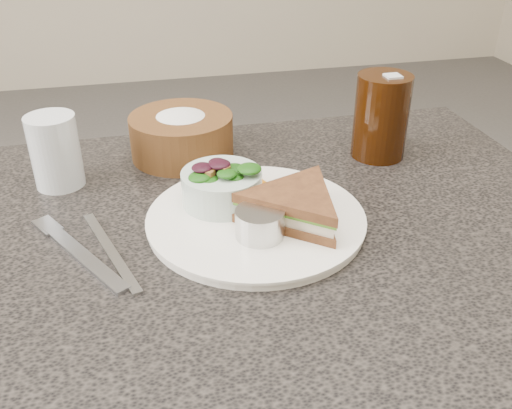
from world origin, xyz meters
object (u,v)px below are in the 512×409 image
object	(u,v)px
dinner_plate	(256,220)
cola_glass	(382,113)
sandwich	(295,206)
bread_basket	(181,129)
dressing_ramekin	(260,224)
water_glass	(55,151)
salad_bowl	(222,182)

from	to	relation	value
dinner_plate	cola_glass	bearing A→B (deg)	33.82
sandwich	bread_basket	world-z (taller)	bread_basket
sandwich	bread_basket	distance (m)	0.29
dressing_ramekin	bread_basket	distance (m)	0.30
dressing_ramekin	water_glass	world-z (taller)	water_glass
salad_bowl	water_glass	xyz separation A→B (m)	(-0.23, 0.13, 0.01)
salad_bowl	dinner_plate	bearing A→B (deg)	-50.58
bread_basket	cola_glass	xyz separation A→B (m)	(0.32, -0.07, 0.03)
sandwich	salad_bowl	world-z (taller)	salad_bowl
bread_basket	dressing_ramekin	bearing A→B (deg)	-77.41
salad_bowl	bread_basket	bearing A→B (deg)	99.74
bread_basket	sandwich	bearing A→B (deg)	-65.71
water_glass	cola_glass	bearing A→B (deg)	-1.33
dinner_plate	dressing_ramekin	size ratio (longest dim) A/B	4.65
cola_glass	salad_bowl	bearing A→B (deg)	-157.20
dressing_ramekin	sandwich	bearing A→B (deg)	25.64
water_glass	bread_basket	bearing A→B (deg)	17.32
salad_bowl	cola_glass	xyz separation A→B (m)	(0.29, 0.12, 0.03)
sandwich	dressing_ramekin	distance (m)	0.06
dinner_plate	sandwich	bearing A→B (deg)	-26.48
bread_basket	cola_glass	world-z (taller)	cola_glass
sandwich	dressing_ramekin	bearing A→B (deg)	-115.23
dinner_plate	cola_glass	world-z (taller)	cola_glass
dinner_plate	sandwich	world-z (taller)	sandwich
sandwich	cola_glass	bearing A→B (deg)	82.55
bread_basket	cola_glass	distance (m)	0.33
dressing_ramekin	dinner_plate	bearing A→B (deg)	82.48
water_glass	dinner_plate	bearing A→B (deg)	-33.93
bread_basket	water_glass	size ratio (longest dim) A/B	1.54
dinner_plate	salad_bowl	bearing A→B (deg)	129.42
sandwich	dressing_ramekin	world-z (taller)	sandwich
dinner_plate	dressing_ramekin	distance (m)	0.06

